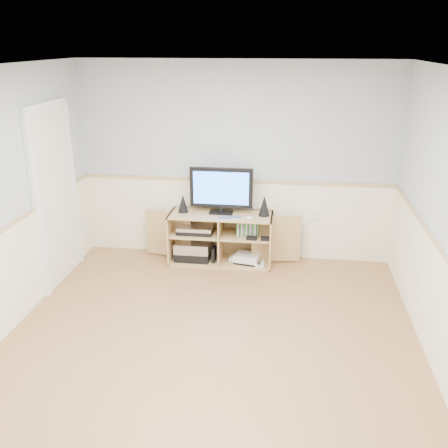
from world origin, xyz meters
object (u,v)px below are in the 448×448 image
Objects in this scene: monitor at (221,189)px; keyboard at (230,218)px; media_cabinet at (221,236)px; game_consoles at (246,258)px.

monitor reaches higher than keyboard.
keyboard reaches higher than media_cabinet.
media_cabinet is 0.63m from monitor.
media_cabinet is 0.43m from game_consoles.
monitor reaches higher than media_cabinet.
media_cabinet is 2.58× the size of monitor.
game_consoles is (0.33, -0.06, -0.90)m from monitor.
keyboard is 0.60× the size of game_consoles.
media_cabinet is at bearing 168.24° from game_consoles.
monitor is at bearing 110.12° from keyboard.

